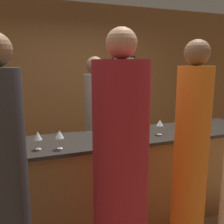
# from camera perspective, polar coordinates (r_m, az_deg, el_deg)

# --- Properties ---
(ground_plane) EXTENTS (14.00, 14.00, 0.00)m
(ground_plane) POSITION_cam_1_polar(r_m,az_deg,el_deg) (3.14, 0.94, -23.51)
(ground_plane) COLOR brown
(back_wall) EXTENTS (8.00, 0.08, 2.80)m
(back_wall) POSITION_cam_1_polar(r_m,az_deg,el_deg) (4.49, -8.13, 6.02)
(back_wall) COLOR brown
(back_wall) RESTS_ON ground_plane
(bar_counter) EXTENTS (3.44, 0.69, 1.01)m
(bar_counter) POSITION_cam_1_polar(r_m,az_deg,el_deg) (2.88, 0.97, -15.19)
(bar_counter) COLOR brown
(bar_counter) RESTS_ON ground_plane
(bartender) EXTENTS (0.29, 0.29, 1.87)m
(bartender) POSITION_cam_1_polar(r_m,az_deg,el_deg) (3.33, -3.72, -4.50)
(bartender) COLOR gray
(bartender) RESTS_ON ground_plane
(guest_1) EXTENTS (0.40, 0.40, 2.01)m
(guest_1) POSITION_cam_1_polar(r_m,az_deg,el_deg) (1.88, 1.96, -15.75)
(guest_1) COLOR maroon
(guest_1) RESTS_ON ground_plane
(guest_2) EXTENTS (0.29, 0.29, 1.97)m
(guest_2) POSITION_cam_1_polar(r_m,az_deg,el_deg) (1.89, -23.00, -16.30)
(guest_2) COLOR #2D2D33
(guest_2) RESTS_ON ground_plane
(guest_4) EXTENTS (0.28, 0.28, 1.96)m
(guest_4) POSITION_cam_1_polar(r_m,az_deg,el_deg) (2.25, 17.41, -11.54)
(guest_4) COLOR orange
(guest_4) RESTS_ON ground_plane
(wine_bottle_0) EXTENTS (0.07, 0.07, 0.29)m
(wine_bottle_0) POSITION_cam_1_polar(r_m,az_deg,el_deg) (2.67, -0.48, -3.28)
(wine_bottle_0) COLOR #19381E
(wine_bottle_0) RESTS_ON bar_counter
(wine_glass_0) EXTENTS (0.07, 0.07, 0.15)m
(wine_glass_0) POSITION_cam_1_polar(r_m,az_deg,el_deg) (2.72, 5.52, -3.10)
(wine_glass_0) COLOR silver
(wine_glass_0) RESTS_ON bar_counter
(wine_glass_1) EXTENTS (0.08, 0.08, 0.18)m
(wine_glass_1) POSITION_cam_1_polar(r_m,az_deg,el_deg) (2.32, -11.91, -5.11)
(wine_glass_1) COLOR silver
(wine_glass_1) RESTS_ON bar_counter
(wine_glass_2) EXTENTS (0.08, 0.08, 0.17)m
(wine_glass_2) POSITION_cam_1_polar(r_m,az_deg,el_deg) (2.78, 10.88, -2.52)
(wine_glass_2) COLOR silver
(wine_glass_2) RESTS_ON bar_counter
(wine_glass_3) EXTENTS (0.08, 0.08, 0.17)m
(wine_glass_3) POSITION_cam_1_polar(r_m,az_deg,el_deg) (2.36, -16.61, -5.30)
(wine_glass_3) COLOR silver
(wine_glass_3) RESTS_ON bar_counter
(wine_glass_5) EXTENTS (0.07, 0.07, 0.16)m
(wine_glass_5) POSITION_cam_1_polar(r_m,az_deg,el_deg) (2.62, 3.86, -3.44)
(wine_glass_5) COLOR silver
(wine_glass_5) RESTS_ON bar_counter
(wine_glass_6) EXTENTS (0.07, 0.07, 0.17)m
(wine_glass_6) POSITION_cam_1_polar(r_m,az_deg,el_deg) (2.85, 19.81, -2.62)
(wine_glass_6) COLOR silver
(wine_glass_6) RESTS_ON bar_counter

